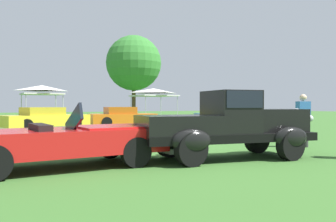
% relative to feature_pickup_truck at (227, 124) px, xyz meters
% --- Properties ---
extents(ground_plane, '(120.00, 120.00, 0.00)m').
position_rel_feature_pickup_truck_xyz_m(ground_plane, '(-0.12, 0.32, -0.87)').
color(ground_plane, '#386628').
extents(feature_pickup_truck, '(4.60, 2.39, 1.70)m').
position_rel_feature_pickup_truck_xyz_m(feature_pickup_truck, '(0.00, 0.00, 0.00)').
color(feature_pickup_truck, black).
rests_on(feature_pickup_truck, ground_plane).
extents(neighbor_convertible, '(4.59, 1.83, 1.40)m').
position_rel_feature_pickup_truck_xyz_m(neighbor_convertible, '(-3.77, 0.73, -0.29)').
color(neighbor_convertible, red).
rests_on(neighbor_convertible, ground_plane).
extents(show_car_yellow, '(4.87, 2.84, 1.22)m').
position_rel_feature_pickup_truck_xyz_m(show_car_yellow, '(-2.03, 13.17, -0.27)').
color(show_car_yellow, yellow).
rests_on(show_car_yellow, ground_plane).
extents(show_car_orange, '(4.17, 2.07, 1.22)m').
position_rel_feature_pickup_truck_xyz_m(show_car_orange, '(2.61, 13.54, -0.27)').
color(show_car_orange, orange).
rests_on(show_car_orange, ground_plane).
extents(show_car_skyblue, '(4.74, 2.14, 1.22)m').
position_rel_feature_pickup_truck_xyz_m(show_car_skyblue, '(9.87, 12.18, -0.27)').
color(show_car_skyblue, '#669EDB').
rests_on(show_car_skyblue, ground_plane).
extents(spectator_between_cars, '(0.45, 0.34, 1.69)m').
position_rel_feature_pickup_truck_xyz_m(spectator_between_cars, '(3.66, 0.76, 0.05)').
color(spectator_between_cars, '#383838').
rests_on(spectator_between_cars, ground_plane).
extents(spectator_by_row, '(0.43, 0.46, 1.69)m').
position_rel_feature_pickup_truck_xyz_m(spectator_by_row, '(5.74, 7.60, 0.05)').
color(spectator_by_row, '#9E998E').
rests_on(spectator_by_row, ground_plane).
extents(canopy_tent_center_field, '(2.63, 2.63, 2.71)m').
position_rel_feature_pickup_truck_xyz_m(canopy_tent_center_field, '(-1.29, 18.67, 1.55)').
color(canopy_tent_center_field, '#B7B7BC').
rests_on(canopy_tent_center_field, ground_plane).
extents(canopy_tent_right_field, '(3.16, 3.16, 2.71)m').
position_rel_feature_pickup_truck_xyz_m(canopy_tent_right_field, '(7.55, 19.00, 1.56)').
color(canopy_tent_right_field, '#B7B7BC').
rests_on(canopy_tent_right_field, ground_plane).
extents(treeline_center, '(6.20, 6.20, 9.16)m').
position_rel_feature_pickup_truck_xyz_m(treeline_center, '(10.45, 29.72, 5.18)').
color(treeline_center, '#47331E').
rests_on(treeline_center, ground_plane).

